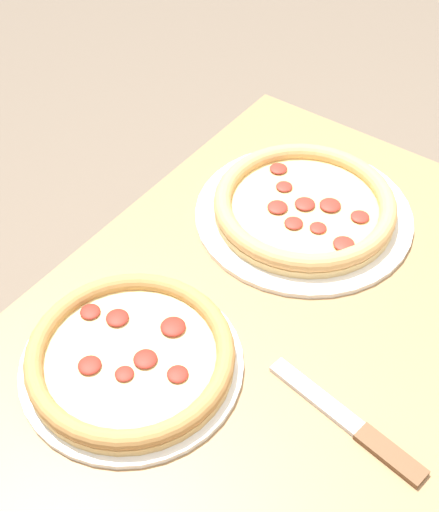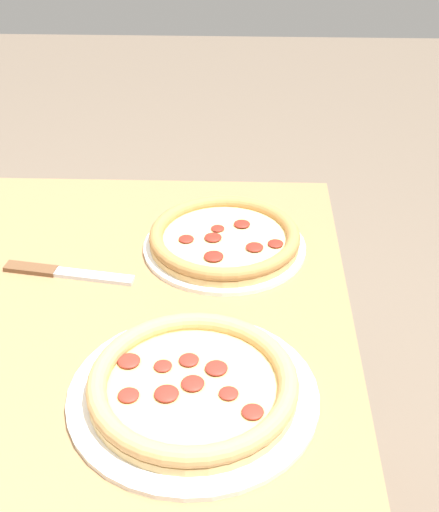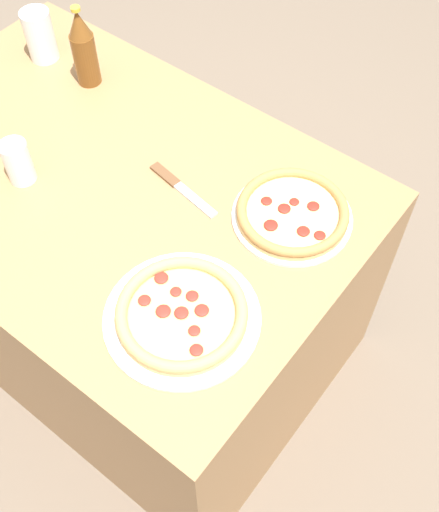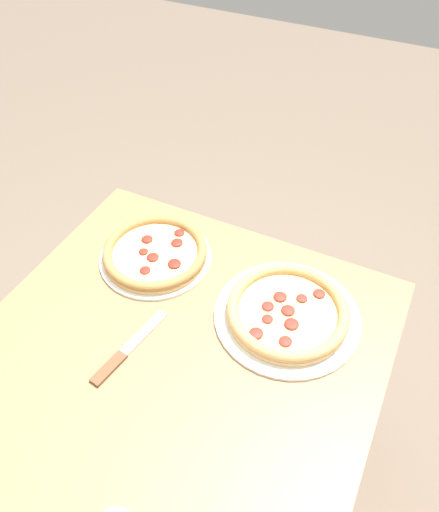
% 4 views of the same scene
% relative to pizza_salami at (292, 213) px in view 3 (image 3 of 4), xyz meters
% --- Properties ---
extents(ground_plane, '(8.00, 8.00, 0.00)m').
position_rel_pizza_salami_xyz_m(ground_plane, '(0.44, 0.18, -0.76)').
color(ground_plane, '#6B5B4C').
extents(table, '(1.29, 0.87, 0.74)m').
position_rel_pizza_salami_xyz_m(table, '(0.44, 0.18, -0.39)').
color(table, '#997047').
rests_on(table, ground_plane).
extents(pizza_salami, '(0.28, 0.28, 0.04)m').
position_rel_pizza_salami_xyz_m(pizza_salami, '(0.00, 0.00, 0.00)').
color(pizza_salami, white).
rests_on(pizza_salami, table).
extents(pizza_pepperoni, '(0.33, 0.33, 0.04)m').
position_rel_pizza_salami_xyz_m(pizza_pepperoni, '(0.03, 0.37, 0.00)').
color(pizza_pepperoni, silver).
rests_on(pizza_pepperoni, table).
extents(glass_mango_juice, '(0.07, 0.07, 0.11)m').
position_rel_pizza_salami_xyz_m(glass_mango_juice, '(0.59, 0.30, 0.03)').
color(glass_mango_juice, white).
rests_on(glass_mango_juice, table).
extents(glass_lemonade, '(0.08, 0.08, 0.15)m').
position_rel_pizza_salami_xyz_m(glass_lemonade, '(0.89, -0.06, 0.05)').
color(glass_lemonade, white).
rests_on(glass_lemonade, table).
extents(beer_bottle, '(0.07, 0.07, 0.23)m').
position_rel_pizza_salami_xyz_m(beer_bottle, '(0.72, -0.06, 0.09)').
color(beer_bottle, brown).
rests_on(beer_bottle, table).
extents(knife, '(0.22, 0.06, 0.01)m').
position_rel_pizza_salami_xyz_m(knife, '(0.27, 0.09, -0.02)').
color(knife, brown).
rests_on(knife, table).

